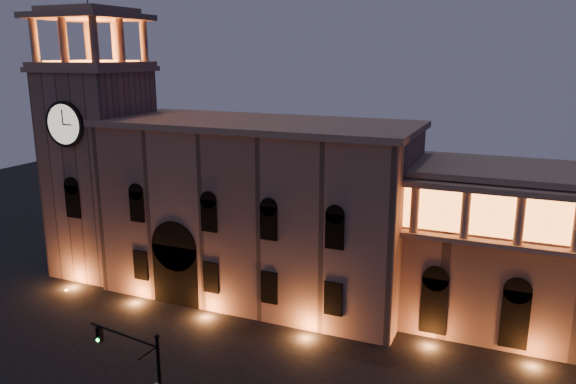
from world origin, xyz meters
name	(u,v)px	position (x,y,z in m)	size (l,w,h in m)	color
government_building	(257,209)	(-2.08, 21.93, 8.77)	(30.80, 12.80, 17.60)	#8B695B
clock_tower	(100,161)	(-20.50, 20.98, 12.50)	(9.80, 9.80, 32.40)	#8B695B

